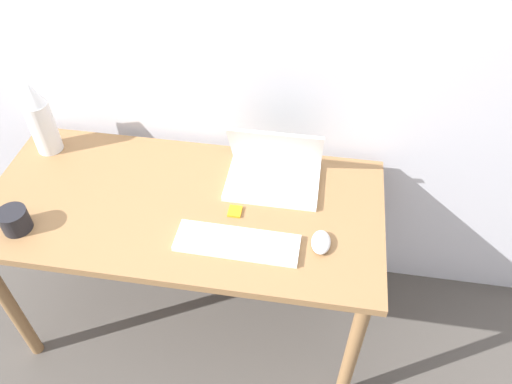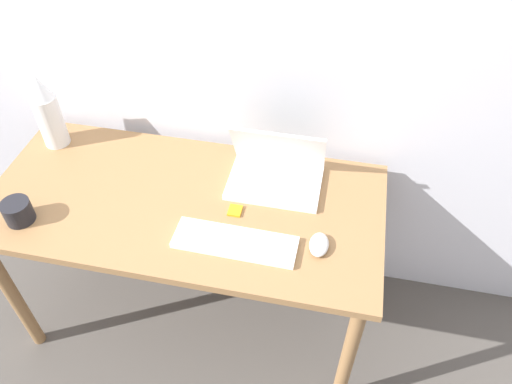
% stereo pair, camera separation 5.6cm
% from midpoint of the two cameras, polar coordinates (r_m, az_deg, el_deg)
% --- Properties ---
extents(ground_plane, '(12.00, 12.00, 0.00)m').
position_cam_midpoint_polar(ground_plane, '(2.20, -8.20, -20.56)').
color(ground_plane, '#4C4742').
extents(wall_back, '(6.00, 0.05, 2.50)m').
position_cam_midpoint_polar(wall_back, '(1.77, -5.05, 20.15)').
color(wall_back, silver).
rests_on(wall_back, ground_plane).
extents(desk, '(1.40, 0.66, 0.73)m').
position_cam_midpoint_polar(desk, '(1.83, -7.13, -2.89)').
color(desk, olive).
rests_on(desk, ground_plane).
extents(laptop, '(0.33, 0.23, 0.23)m').
position_cam_midpoint_polar(laptop, '(1.79, 3.20, 2.45)').
color(laptop, white).
rests_on(laptop, desk).
extents(keyboard, '(0.40, 0.13, 0.02)m').
position_cam_midpoint_polar(keyboard, '(1.62, -1.41, -5.76)').
color(keyboard, white).
rests_on(keyboard, desk).
extents(mouse, '(0.06, 0.10, 0.03)m').
position_cam_midpoint_polar(mouse, '(1.62, 8.21, -5.99)').
color(mouse, silver).
rests_on(mouse, desk).
extents(vase, '(0.10, 0.10, 0.30)m').
position_cam_midpoint_polar(vase, '(2.04, -22.00, 8.49)').
color(vase, white).
rests_on(vase, desk).
extents(mp3_player, '(0.05, 0.05, 0.01)m').
position_cam_midpoint_polar(mp3_player, '(1.71, -1.47, -2.15)').
color(mp3_player, orange).
rests_on(mp3_player, desk).
extents(mug, '(0.10, 0.10, 0.08)m').
position_cam_midpoint_polar(mug, '(1.83, -24.78, -2.05)').
color(mug, black).
rests_on(mug, desk).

